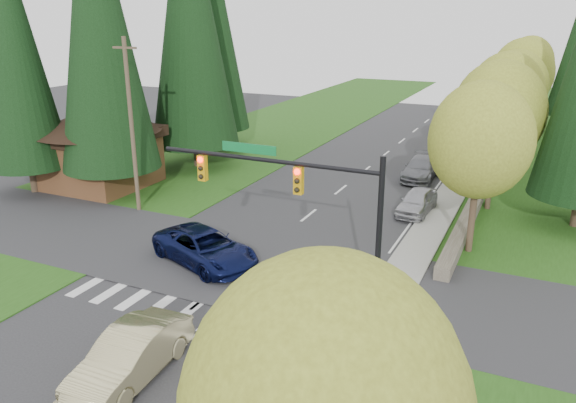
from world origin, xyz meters
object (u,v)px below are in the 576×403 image
Objects in this scene: parked_car_c at (448,160)px; parked_car_d at (446,141)px; suv_navy at (205,248)px; parked_car_a at (417,202)px; sedan_champagne at (130,356)px; parked_car_e at (483,117)px; parked_car_b at (421,168)px.

parked_car_c reaches higher than parked_car_d.
parked_car_c is at bearing -83.74° from parked_car_d.
parked_car_a is at bearing -12.59° from suv_navy.
parked_car_a is at bearing 72.96° from sedan_champagne.
parked_car_c is 20.80m from parked_car_e.
suv_navy is 19.46m from parked_car_b.
parked_car_e is at bearing 93.29° from parked_car_a.
parked_car_e is at bearing 79.16° from parked_car_d.
parked_car_c is at bearing 77.68° from sedan_champagne.
parked_car_c reaches higher than parked_car_a.
parked_car_e is at bearing 84.08° from parked_car_c.
sedan_champagne is 51.04m from parked_car_e.
suv_navy is 13.37m from parked_car_a.
suv_navy is 1.51× the size of parked_car_d.
sedan_champagne reaches higher than parked_car_d.
parked_car_d is at bearing 97.86° from parked_car_a.
suv_navy is at bearing -102.48° from parked_car_e.
parked_car_a is 7.51m from parked_car_b.
parked_car_a is (7.42, 11.12, -0.08)m from suv_navy.
parked_car_e is (0.00, 31.28, -0.08)m from parked_car_a.
suv_navy is (-2.62, 8.41, -0.02)m from sedan_champagne.
parked_car_d is (-1.40, 7.00, -0.11)m from parked_car_c.
sedan_champagne is 27.13m from parked_car_b.
suv_navy reaches higher than parked_car_b.
parked_car_a is 10.48m from parked_car_c.
suv_navy is at bearing 104.09° from sedan_champagne.
sedan_champagne reaches higher than parked_car_e.
suv_navy reaches higher than parked_car_c.
parked_car_b is 1.18× the size of parked_car_e.
parked_car_d reaches higher than parked_car_e.
sedan_champagne is at bearing -105.01° from parked_car_c.
parked_car_b is at bearing 3.10° from suv_navy.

